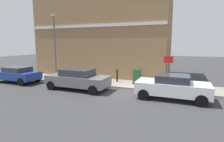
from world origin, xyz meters
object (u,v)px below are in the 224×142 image
at_px(car_grey, 78,79).
at_px(bollard_far_kerb, 95,77).
at_px(lamppost, 55,43).
at_px(street_sign, 168,68).
at_px(car_blue, 17,74).
at_px(car_white, 172,87).
at_px(utility_cabinet, 137,77).
at_px(bollard_near_cabinet, 117,75).

distance_m(car_grey, bollard_far_kerb, 1.60).
bearing_deg(car_grey, lamppost, -32.10).
relative_size(bollard_far_kerb, street_sign, 0.45).
bearing_deg(car_blue, bollard_far_kerb, -167.46).
xyz_separation_m(car_white, car_blue, (0.04, 12.44, -0.04)).
xyz_separation_m(bollard_far_kerb, lamppost, (1.12, 4.61, 2.60)).
bearing_deg(bollard_far_kerb, lamppost, 76.35).
relative_size(car_white, street_sign, 1.80).
height_order(bollard_far_kerb, street_sign, street_sign).
bearing_deg(car_blue, utility_cabinet, -164.05).
height_order(car_grey, bollard_far_kerb, car_grey).
bearing_deg(street_sign, utility_cabinet, 67.62).
distance_m(car_grey, lamppost, 5.38).
distance_m(bollard_near_cabinet, lamppost, 6.50).
bearing_deg(car_blue, car_grey, 179.95).
bearing_deg(car_grey, car_white, -178.13).
bearing_deg(utility_cabinet, car_blue, 104.71).
relative_size(car_white, bollard_far_kerb, 3.99).
bearing_deg(bollard_near_cabinet, lamppost, 91.82).
bearing_deg(bollard_near_cabinet, car_blue, 108.23).
bearing_deg(bollard_near_cabinet, street_sign, -104.91).
bearing_deg(bollard_near_cabinet, utility_cabinet, -93.44).
relative_size(car_white, car_grey, 0.92).
height_order(car_white, bollard_far_kerb, car_white).
xyz_separation_m(car_white, utility_cabinet, (2.58, 2.74, -0.08)).
bearing_deg(lamppost, car_blue, 139.84).
xyz_separation_m(bollard_near_cabinet, lamppost, (-0.19, 5.96, 2.60)).
bearing_deg(car_white, bollard_far_kerb, -12.64).
height_order(car_white, lamppost, lamppost).
relative_size(utility_cabinet, bollard_near_cabinet, 1.11).
height_order(utility_cabinet, lamppost, lamppost).
xyz_separation_m(car_white, lamppost, (2.49, 10.36, 2.54)).
bearing_deg(street_sign, car_grey, 105.93).
distance_m(car_grey, bollard_near_cabinet, 3.41).
bearing_deg(car_grey, utility_cabinet, -142.66).
distance_m(street_sign, lamppost, 10.15).
relative_size(utility_cabinet, street_sign, 0.50).
xyz_separation_m(car_blue, street_sign, (1.58, -12.05, 0.95)).
relative_size(utility_cabinet, lamppost, 0.20).
bearing_deg(utility_cabinet, bollard_near_cabinet, 86.56).
relative_size(bollard_far_kerb, lamppost, 0.18).
bearing_deg(car_blue, bollard_near_cabinet, -160.54).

